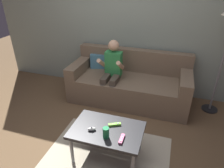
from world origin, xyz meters
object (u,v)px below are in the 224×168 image
game_remote_pink_far_corner (122,139)px  soda_can (106,133)px  person_seated_on_couch (112,70)px  coffee_table (107,132)px  couch (129,83)px  game_remote_lime_near_edge (115,124)px  nunchuk_white (92,129)px

game_remote_pink_far_corner → soda_can: bearing=-175.3°
person_seated_on_couch → coffee_table: (0.31, -1.14, -0.22)m
coffee_table → game_remote_pink_far_corner: bearing=-29.5°
game_remote_pink_far_corner → soda_can: soda_can is taller
person_seated_on_couch → soda_can: (0.34, -1.26, -0.11)m
couch → soda_can: size_ratio=15.68×
game_remote_lime_near_edge → nunchuk_white: bearing=-143.7°
game_remote_pink_far_corner → game_remote_lime_near_edge: bearing=124.7°
couch → nunchuk_white: 1.40m
nunchuk_white → soda_can: soda_can is taller
person_seated_on_couch → game_remote_pink_far_corner: person_seated_on_couch is taller
game_remote_lime_near_edge → soda_can: soda_can is taller
nunchuk_white → person_seated_on_couch: bearing=97.6°
person_seated_on_couch → game_remote_pink_far_corner: bearing=-67.9°
couch → soda_can: bearing=-86.0°
couch → person_seated_on_couch: 0.42m
coffee_table → game_remote_lime_near_edge: (0.06, 0.08, 0.05)m
person_seated_on_couch → nunchuk_white: (0.16, -1.21, -0.15)m
coffee_table → person_seated_on_couch: bearing=105.2°
game_remote_lime_near_edge → game_remote_pink_far_corner: (0.13, -0.19, 0.00)m
couch → game_remote_lime_near_edge: (0.13, -1.24, 0.13)m
game_remote_lime_near_edge → nunchuk_white: nunchuk_white is taller
person_seated_on_couch → game_remote_lime_near_edge: person_seated_on_couch is taller
coffee_table → soda_can: 0.17m
person_seated_on_couch → game_remote_lime_near_edge: 1.13m
coffee_table → game_remote_lime_near_edge: bearing=52.7°
person_seated_on_couch → coffee_table: 1.20m
nunchuk_white → soda_can: 0.19m
nunchuk_white → coffee_table: bearing=26.1°
couch → game_remote_lime_near_edge: couch is taller
couch → coffee_table: (0.07, -1.32, 0.08)m
coffee_table → game_remote_pink_far_corner: 0.23m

